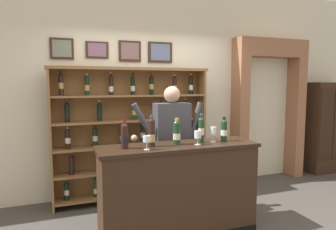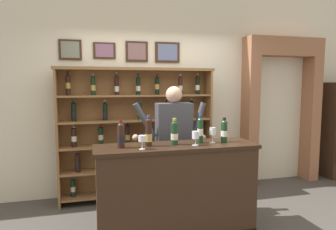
{
  "view_description": "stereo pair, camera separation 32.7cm",
  "coord_description": "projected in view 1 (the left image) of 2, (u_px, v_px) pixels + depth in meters",
  "views": [
    {
      "loc": [
        -1.32,
        -2.98,
        1.69
      ],
      "look_at": [
        -0.13,
        0.3,
        1.33
      ],
      "focal_mm": 31.8,
      "sensor_mm": 36.0,
      "label": 1
    },
    {
      "loc": [
        -1.0,
        -3.08,
        1.69
      ],
      "look_at": [
        -0.13,
        0.3,
        1.33
      ],
      "focal_mm": 31.8,
      "sensor_mm": 36.0,
      "label": 2
    }
  ],
  "objects": [
    {
      "name": "back_wall",
      "position": [
        148.0,
        88.0,
        4.69
      ],
      "size": [
        12.0,
        0.19,
        3.27
      ],
      "color": "beige",
      "rests_on": "ground"
    },
    {
      "name": "wine_shelf",
      "position": [
        131.0,
        130.0,
        4.3
      ],
      "size": [
        2.26,
        0.32,
        1.92
      ],
      "color": "olive",
      "rests_on": "ground"
    },
    {
      "name": "archway_doorway",
      "position": [
        266.0,
        101.0,
        5.32
      ],
      "size": [
        1.38,
        0.45,
        2.46
      ],
      "color": "#9E6647",
      "rests_on": "ground"
    },
    {
      "name": "side_cabinet",
      "position": [
        325.0,
        128.0,
        5.68
      ],
      "size": [
        0.7,
        0.38,
        1.72
      ],
      "color": "#382316",
      "rests_on": "ground"
    },
    {
      "name": "tasting_counter",
      "position": [
        179.0,
        190.0,
        3.32
      ],
      "size": [
        1.78,
        0.52,
        1.03
      ],
      "color": "#382316",
      "rests_on": "ground"
    },
    {
      "name": "shopkeeper",
      "position": [
        172.0,
        135.0,
        3.8
      ],
      "size": [
        0.97,
        0.22,
        1.66
      ],
      "color": "#2D3347",
      "rests_on": "ground"
    },
    {
      "name": "tasting_bottle_chianti",
      "position": [
        125.0,
        136.0,
        3.04
      ],
      "size": [
        0.08,
        0.08,
        0.3
      ],
      "color": "black",
      "rests_on": "tasting_counter"
    },
    {
      "name": "tasting_bottle_rosso",
      "position": [
        152.0,
        132.0,
        3.15
      ],
      "size": [
        0.07,
        0.07,
        0.33
      ],
      "color": "black",
      "rests_on": "tasting_counter"
    },
    {
      "name": "tasting_bottle_grappa",
      "position": [
        177.0,
        132.0,
        3.25
      ],
      "size": [
        0.08,
        0.08,
        0.29
      ],
      "color": "#19381E",
      "rests_on": "tasting_counter"
    },
    {
      "name": "tasting_bottle_vin_santo",
      "position": [
        201.0,
        129.0,
        3.38
      ],
      "size": [
        0.07,
        0.07,
        0.33
      ],
      "color": "#19381E",
      "rests_on": "tasting_counter"
    },
    {
      "name": "tasting_bottle_brunello",
      "position": [
        224.0,
        130.0,
        3.45
      ],
      "size": [
        0.07,
        0.07,
        0.28
      ],
      "color": "#19381E",
      "rests_on": "tasting_counter"
    },
    {
      "name": "wine_glass_center",
      "position": [
        198.0,
        135.0,
        3.25
      ],
      "size": [
        0.08,
        0.08,
        0.15
      ],
      "color": "silver",
      "rests_on": "tasting_counter"
    },
    {
      "name": "wine_glass_spare",
      "position": [
        147.0,
        139.0,
        3.0
      ],
      "size": [
        0.08,
        0.08,
        0.14
      ],
      "color": "silver",
      "rests_on": "tasting_counter"
    },
    {
      "name": "wine_glass_right",
      "position": [
        213.0,
        131.0,
        3.39
      ],
      "size": [
        0.07,
        0.07,
        0.18
      ],
      "color": "silver",
      "rests_on": "tasting_counter"
    }
  ]
}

